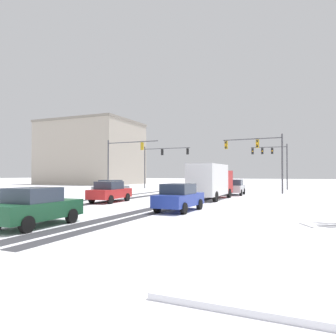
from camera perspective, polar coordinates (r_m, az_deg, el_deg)
name	(u,v)px	position (r m, az deg, el deg)	size (l,w,h in m)	color
wheel_track_left_lane	(117,200)	(26.73, -9.25, -5.80)	(1.04, 32.33, 0.01)	#38383D
wheel_track_right_lane	(94,199)	(28.05, -13.30, -5.57)	(0.73, 32.33, 0.01)	#38383D
wheel_track_center	(192,203)	(23.85, 4.41, -6.38)	(0.71, 32.33, 0.01)	#38383D
wheel_track_oncoming	(179,202)	(24.21, 1.99, -6.30)	(0.87, 32.33, 0.01)	#38383D
sidewalk_kerb_right	(294,208)	(21.12, 22.00, -6.82)	(4.00, 32.33, 0.12)	white
traffic_signal_near_left	(122,156)	(39.00, -8.46, 2.25)	(7.12, 0.38, 6.50)	#47474C
traffic_signal_far_left	(160,158)	(47.59, -1.42, 1.88)	(7.54, 0.40, 6.50)	#47474C
traffic_signal_near_right	(260,152)	(35.63, 16.54, 2.89)	(6.50, 0.62, 6.50)	#47474C
traffic_signal_far_right	(272,156)	(47.23, 18.53, 2.03)	(5.04, 0.71, 6.50)	#47474C
car_silver_lead	(235,187)	(33.67, 12.07, -3.45)	(1.98, 4.17, 1.62)	#B7BABF
car_grey_second	(111,188)	(31.01, -10.36, -3.65)	(1.84, 4.10, 1.62)	slate
car_red_third	(110,192)	(24.80, -10.59, -4.28)	(1.95, 4.16, 1.62)	red
car_blue_fourth	(179,197)	(18.44, 2.04, -5.37)	(1.94, 4.16, 1.62)	#233899
car_dark_green_fifth	(35,207)	(14.16, -23.09, -6.55)	(1.93, 4.15, 1.62)	#194C2D
bus_oncoming	(208,175)	(55.72, 7.34, -1.35)	(2.96, 11.08, 3.38)	#284793
box_truck_delivery	(211,181)	(27.27, 7.89, -2.28)	(2.37, 7.43, 3.02)	red
office_building_far_left_block	(92,153)	(72.27, -13.81, 2.66)	(20.03, 15.75, 13.89)	#A89E8E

